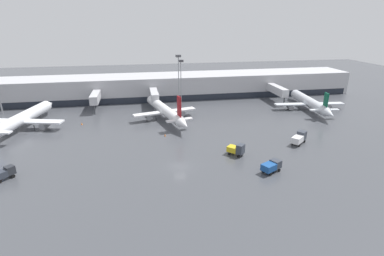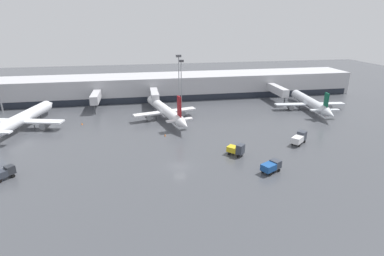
{
  "view_description": "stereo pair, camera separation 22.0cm",
  "coord_description": "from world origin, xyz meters",
  "views": [
    {
      "loc": [
        -8.02,
        -57.43,
        29.86
      ],
      "look_at": [
        5.45,
        15.28,
        3.0
      ],
      "focal_mm": 28.0,
      "sensor_mm": 36.0,
      "label": 1
    },
    {
      "loc": [
        -7.81,
        -57.47,
        29.86
      ],
      "look_at": [
        5.45,
        15.28,
        3.0
      ],
      "focal_mm": 28.0,
      "sensor_mm": 36.0,
      "label": 2
    }
  ],
  "objects": [
    {
      "name": "service_truck_0",
      "position": [
        -34.95,
        0.79,
        1.38
      ],
      "size": [
        4.06,
        4.12,
        2.41
      ],
      "rotation": [
        0.0,
        0.0,
        0.8
      ],
      "color": "#2D333D",
      "rests_on": "ground_plane"
    },
    {
      "name": "service_truck_1",
      "position": [
        31.7,
        7.01,
        1.6
      ],
      "size": [
        5.46,
        4.94,
        2.93
      ],
      "rotation": [
        0.0,
        0.0,
        0.68
      ],
      "color": "silver",
      "rests_on": "ground_plane"
    },
    {
      "name": "apron_light_mast_2",
      "position": [
        7.96,
        51.22,
        13.0
      ],
      "size": [
        1.8,
        1.8,
        16.24
      ],
      "color": "gray",
      "rests_on": "ground_plane"
    },
    {
      "name": "ground_plane",
      "position": [
        0.0,
        0.0,
        0.0
      ],
      "size": [
        320.0,
        320.0,
        0.0
      ],
      "primitive_type": "plane",
      "color": "#424449"
    },
    {
      "name": "traffic_cone_2",
      "position": [
        -25.23,
        32.42,
        0.29
      ],
      "size": [
        0.47,
        0.47,
        0.57
      ],
      "color": "orange",
      "rests_on": "ground_plane"
    },
    {
      "name": "traffic_cone_1",
      "position": [
        -1.44,
        18.31,
        0.38
      ],
      "size": [
        0.37,
        0.37,
        0.76
      ],
      "color": "orange",
      "rests_on": "ground_plane"
    },
    {
      "name": "apron_light_mast_3",
      "position": [
        6.84,
        49.42,
        14.38
      ],
      "size": [
        1.8,
        1.8,
        18.21
      ],
      "color": "gray",
      "rests_on": "ground_plane"
    },
    {
      "name": "terminal_building",
      "position": [
        0.1,
        61.81,
        4.5
      ],
      "size": [
        160.0,
        29.82,
        9.0
      ],
      "color": "#B2B2B7",
      "rests_on": "ground_plane"
    },
    {
      "name": "service_truck_2",
      "position": [
        18.26,
        -5.94,
        1.4
      ],
      "size": [
        4.94,
        3.92,
        2.31
      ],
      "rotation": [
        0.0,
        0.0,
        0.48
      ],
      "color": "#19478C",
      "rests_on": "ground_plane"
    },
    {
      "name": "parked_jet_0",
      "position": [
        0.13,
        33.63,
        2.81
      ],
      "size": [
        20.3,
        34.96,
        9.99
      ],
      "rotation": [
        0.0,
        0.0,
        1.82
      ],
      "color": "white",
      "rests_on": "ground_plane"
    },
    {
      "name": "parked_jet_1",
      "position": [
        -41.37,
        31.45,
        2.97
      ],
      "size": [
        24.0,
        35.11,
        9.76
      ],
      "rotation": [
        0.0,
        0.0,
        1.33
      ],
      "color": "silver",
      "rests_on": "ground_plane"
    },
    {
      "name": "parked_jet_2",
      "position": [
        51.01,
        34.84,
        2.53
      ],
      "size": [
        24.56,
        32.85,
        8.41
      ],
      "rotation": [
        0.0,
        0.0,
        1.46
      ],
      "color": "silver",
      "rests_on": "ground_plane"
    },
    {
      "name": "service_truck_3",
      "position": [
        13.78,
        3.22,
        1.52
      ],
      "size": [
        4.1,
        4.13,
        2.89
      ],
      "rotation": [
        0.0,
        0.0,
        5.49
      ],
      "color": "gold",
      "rests_on": "ground_plane"
    }
  ]
}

